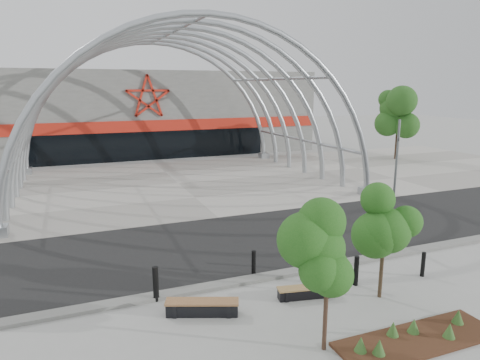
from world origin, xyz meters
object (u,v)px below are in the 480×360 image
object	(u,v)px
signal_pole	(397,159)
street_tree_0	(328,256)
bollard_2	(307,259)
bench_1	(306,292)
street_tree_1	(385,220)
bench_0	(202,308)

from	to	relation	value
signal_pole	street_tree_0	world-z (taller)	signal_pole
signal_pole	bollard_2	world-z (taller)	signal_pole
bench_1	bollard_2	distance (m)	2.10
street_tree_0	bench_1	distance (m)	3.60
street_tree_1	bench_1	xyz separation A→B (m)	(-2.23, 0.82, -2.38)
street_tree_0	street_tree_1	bearing A→B (deg)	28.53
signal_pole	bench_1	xyz separation A→B (m)	(-10.71, -8.25, -2.30)
signal_pole	street_tree_1	size ratio (longest dim) A/B	1.33
signal_pole	street_tree_0	xyz separation A→B (m)	(-11.66, -10.80, 0.05)
signal_pole	bench_0	world-z (taller)	signal_pole
signal_pole	street_tree_0	distance (m)	15.89
signal_pole	bollard_2	bearing A→B (deg)	-146.10
bollard_2	signal_pole	bearing A→B (deg)	33.90
bench_0	bench_1	xyz separation A→B (m)	(3.34, -0.23, -0.03)
bench_1	street_tree_0	bearing A→B (deg)	-110.50
signal_pole	street_tree_1	world-z (taller)	signal_pole
bench_1	bench_0	bearing A→B (deg)	176.08
signal_pole	bench_0	bearing A→B (deg)	-150.28
bench_0	street_tree_1	bearing A→B (deg)	-10.65
signal_pole	street_tree_1	distance (m)	12.42
street_tree_1	bench_0	world-z (taller)	street_tree_1
signal_pole	bench_1	world-z (taller)	signal_pole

